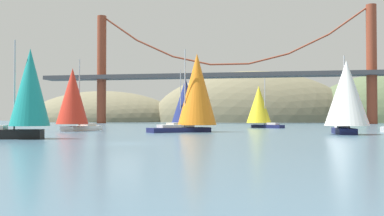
{
  "coord_description": "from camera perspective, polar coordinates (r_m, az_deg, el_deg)",
  "views": [
    {
      "loc": [
        9.44,
        -27.8,
        1.82
      ],
      "look_at": [
        0.0,
        28.42,
        3.1
      ],
      "focal_mm": 39.13,
      "sensor_mm": 36.0,
      "label": 1
    }
  ],
  "objects": [
    {
      "name": "sailboat_white_mainsail",
      "position": [
        47.39,
        20.29,
        1.66
      ],
      "size": [
        4.73,
        7.58,
        8.62
      ],
      "color": "#191E4C",
      "rests_on": "ground_plane"
    },
    {
      "name": "sailboat_yellow_sail",
      "position": [
        73.89,
        9.15,
        0.36
      ],
      "size": [
        7.34,
        6.49,
        8.52
      ],
      "color": "#191E4C",
      "rests_on": "ground_plane"
    },
    {
      "name": "ground_plane",
      "position": [
        29.42,
        -9.24,
        -4.81
      ],
      "size": [
        360.0,
        360.0,
        0.0
      ],
      "primitive_type": "plane",
      "color": "#426075"
    },
    {
      "name": "suspension_bridge",
      "position": [
        123.89,
        5.12,
        4.95
      ],
      "size": [
        115.24,
        6.0,
        33.56
      ],
      "color": "brown",
      "rests_on": "ground_plane"
    },
    {
      "name": "sailboat_orange_sail",
      "position": [
        52.46,
        0.56,
        2.33
      ],
      "size": [
        9.12,
        8.43,
        10.25
      ],
      "color": "#191E4C",
      "rests_on": "ground_plane"
    },
    {
      "name": "sailboat_scarlet_sail",
      "position": [
        57.67,
        -15.88,
        1.27
      ],
      "size": [
        4.84,
        8.24,
        9.77
      ],
      "color": "white",
      "rests_on": "ground_plane"
    },
    {
      "name": "headland_left",
      "position": [
        175.1,
        -12.07,
        -1.85
      ],
      "size": [
        63.67,
        44.0,
        25.14
      ],
      "primitive_type": "ellipsoid",
      "color": "#6B664C",
      "rests_on": "ground_plane"
    },
    {
      "name": "sailboat_teal_sail",
      "position": [
        38.12,
        -21.51,
        2.07
      ],
      "size": [
        6.83,
        4.16,
        8.39
      ],
      "color": "black",
      "rests_on": "ground_plane"
    },
    {
      "name": "headland_center",
      "position": [
        162.87,
        7.97,
        -1.91
      ],
      "size": [
        78.04,
        44.0,
        39.39
      ],
      "primitive_type": "ellipsoid",
      "color": "#6B664C",
      "rests_on": "ground_plane"
    },
    {
      "name": "sailboat_navy_sail",
      "position": [
        68.82,
        -0.94,
        0.81
      ],
      "size": [
        5.98,
        8.7,
        9.51
      ],
      "color": "#B7B2A8",
      "rests_on": "ground_plane"
    }
  ]
}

